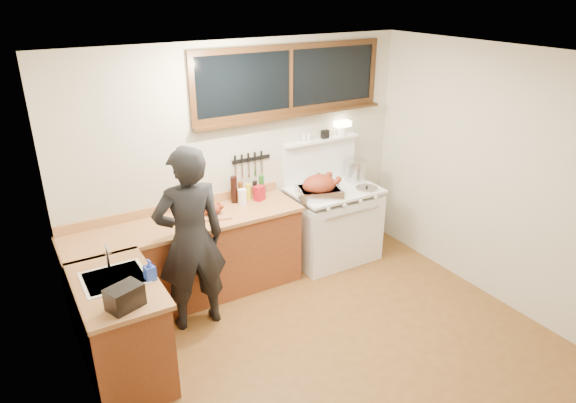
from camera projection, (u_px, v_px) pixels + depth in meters
ground_plane at (330, 348)px, 4.76m from camera, size 4.00×3.50×0.02m
room_shell at (336, 181)px, 4.11m from camera, size 4.10×3.60×2.65m
counter_back at (189, 259)px, 5.35m from camera, size 2.44×0.64×1.00m
counter_left at (121, 329)px, 4.28m from camera, size 0.64×1.09×0.90m
sink_unit at (115, 284)px, 4.19m from camera, size 0.50×0.45×0.37m
vintage_stove at (332, 222)px, 6.16m from camera, size 1.02×0.74×1.60m
back_window at (291, 87)px, 5.58m from camera, size 2.32×0.13×0.77m
left_doorway at (107, 364)px, 2.96m from camera, size 0.02×1.04×2.17m
knife_strip at (250, 160)px, 5.65m from camera, size 0.46×0.03×0.28m
man at (190, 240)px, 4.76m from camera, size 0.69×0.48×1.83m
soap_bottle at (150, 270)px, 4.12m from camera, size 0.09×0.10×0.18m
toaster at (125, 297)px, 3.77m from camera, size 0.30×0.25×0.17m
cutting_board at (212, 211)px, 5.27m from camera, size 0.43×0.36×0.13m
roast_turkey at (319, 188)px, 5.73m from camera, size 0.56×0.48×0.26m
stockpot at (356, 170)px, 6.20m from camera, size 0.33×0.33×0.25m
saucepan at (327, 181)px, 6.04m from camera, size 0.17×0.28×0.12m
pot_lid at (367, 188)px, 5.96m from camera, size 0.29×0.29×0.04m
coffee_tin at (259, 193)px, 5.64m from camera, size 0.14×0.12×0.17m
pitcher at (242, 197)px, 5.53m from camera, size 0.11×0.11×0.17m
bottle_cluster at (246, 189)px, 5.63m from camera, size 0.40×0.07×0.30m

